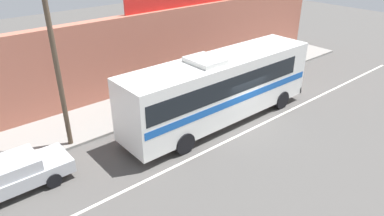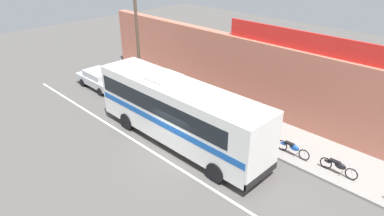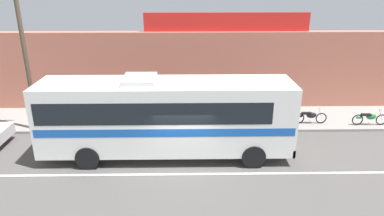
# 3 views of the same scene
# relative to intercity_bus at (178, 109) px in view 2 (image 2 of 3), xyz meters

# --- Properties ---
(ground_plane) EXTENTS (70.00, 70.00, 0.00)m
(ground_plane) POSITION_rel_intercity_bus_xyz_m (0.84, -0.94, -2.07)
(ground_plane) COLOR #4F4C49
(sidewalk_slab) EXTENTS (30.00, 3.60, 0.14)m
(sidewalk_slab) POSITION_rel_intercity_bus_xyz_m (0.84, 4.26, -2.00)
(sidewalk_slab) COLOR gray
(sidewalk_slab) RESTS_ON ground_plane
(storefront_facade) EXTENTS (30.00, 0.70, 4.80)m
(storefront_facade) POSITION_rel_intercity_bus_xyz_m (0.84, 6.41, 0.33)
(storefront_facade) COLOR #B26651
(storefront_facade) RESTS_ON ground_plane
(storefront_billboard) EXTENTS (9.82, 0.12, 1.10)m
(storefront_billboard) POSITION_rel_intercity_bus_xyz_m (3.40, 6.41, 3.28)
(storefront_billboard) COLOR red
(storefront_billboard) RESTS_ON storefront_facade
(road_center_stripe) EXTENTS (30.00, 0.14, 0.01)m
(road_center_stripe) POSITION_rel_intercity_bus_xyz_m (0.84, -1.74, -2.06)
(road_center_stripe) COLOR silver
(road_center_stripe) RESTS_ON ground_plane
(intercity_bus) EXTENTS (11.23, 2.65, 3.78)m
(intercity_bus) POSITION_rel_intercity_bus_xyz_m (0.00, 0.00, 0.00)
(intercity_bus) COLOR white
(intercity_bus) RESTS_ON ground_plane
(parked_car) EXTENTS (4.52, 1.85, 1.37)m
(parked_car) POSITION_rel_intercity_bus_xyz_m (-10.12, 1.13, -1.33)
(parked_car) COLOR #B7BABF
(parked_car) RESTS_ON ground_plane
(utility_pole) EXTENTS (1.60, 0.22, 8.43)m
(utility_pole) POSITION_rel_intercity_bus_xyz_m (-7.05, 2.78, 2.43)
(utility_pole) COLOR brown
(utility_pole) RESTS_ON sidewalk_slab
(motorcycle_blue) EXTENTS (1.88, 0.56, 0.94)m
(motorcycle_blue) POSITION_rel_intercity_bus_xyz_m (7.85, 3.32, -1.50)
(motorcycle_blue) COLOR black
(motorcycle_blue) RESTS_ON sidewalk_slab
(motorcycle_orange) EXTENTS (1.91, 0.56, 0.94)m
(motorcycle_orange) POSITION_rel_intercity_bus_xyz_m (5.45, 3.21, -1.50)
(motorcycle_orange) COLOR black
(motorcycle_orange) RESTS_ON sidewalk_slab
(pedestrian_far_right) EXTENTS (0.30, 0.48, 1.60)m
(pedestrian_far_right) POSITION_rel_intercity_bus_xyz_m (-10.11, 4.12, -1.00)
(pedestrian_far_right) COLOR brown
(pedestrian_far_right) RESTS_ON sidewalk_slab
(pedestrian_far_left) EXTENTS (0.30, 0.48, 1.75)m
(pedestrian_far_left) POSITION_rel_intercity_bus_xyz_m (-0.45, 3.78, -0.90)
(pedestrian_far_left) COLOR black
(pedestrian_far_left) RESTS_ON sidewalk_slab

